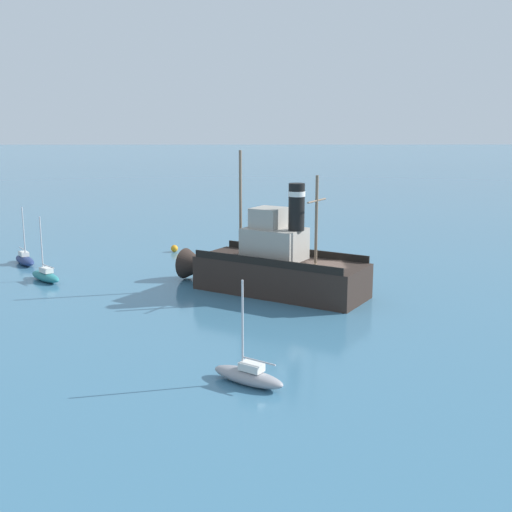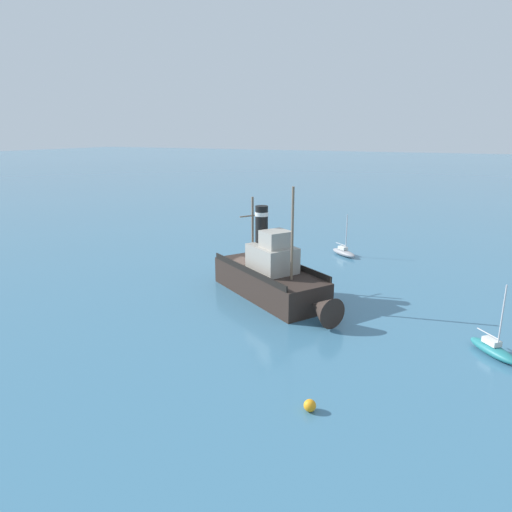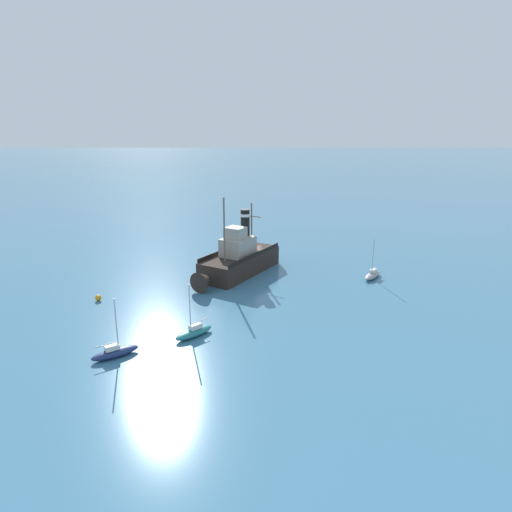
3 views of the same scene
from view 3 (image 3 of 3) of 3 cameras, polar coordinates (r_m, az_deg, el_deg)
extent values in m
plane|color=teal|center=(59.76, -0.53, -1.19)|extent=(600.00, 600.00, 0.00)
cube|color=#2D231E|center=(56.56, -1.98, -0.94)|extent=(10.08, 12.51, 2.40)
cone|color=#2D231E|center=(50.98, -6.39, -2.99)|extent=(3.27, 3.28, 2.35)
cube|color=#9E998E|center=(55.52, -2.28, 1.20)|extent=(4.66, 4.98, 2.20)
cube|color=#9E998E|center=(54.67, -2.59, 2.90)|extent=(2.92, 2.86, 1.40)
cylinder|color=black|center=(56.27, -1.36, 4.24)|extent=(1.10, 1.10, 3.20)
cylinder|color=silver|center=(56.09, -1.37, 5.14)|extent=(1.16, 1.16, 0.35)
cylinder|color=#75604C|center=(52.63, -3.99, 3.30)|extent=(0.20, 0.20, 7.50)
cylinder|color=#75604C|center=(57.68, -0.56, 3.73)|extent=(0.20, 0.20, 6.00)
cylinder|color=#75604C|center=(57.41, -0.56, 5.02)|extent=(2.27, 1.48, 0.12)
cube|color=black|center=(55.04, -0.11, 0.16)|extent=(6.13, 9.74, 0.50)
cube|color=black|center=(57.31, -3.80, 0.78)|extent=(6.13, 9.74, 0.50)
ellipsoid|color=gray|center=(56.60, 14.35, -2.35)|extent=(3.11, 3.73, 0.70)
cube|color=silver|center=(56.62, 14.46, -1.78)|extent=(1.16, 1.27, 0.36)
cylinder|color=#B7B7BC|center=(55.62, 14.42, -0.03)|extent=(0.10, 0.10, 4.20)
cylinder|color=#B7B7BC|center=(56.87, 14.63, -1.32)|extent=(1.12, 1.51, 0.08)
ellipsoid|color=#23757A|center=(40.68, -7.78, -9.48)|extent=(3.52, 3.41, 0.70)
cube|color=silver|center=(40.56, -7.58, -8.72)|extent=(1.24, 1.22, 0.36)
cylinder|color=#B7B7BC|center=(39.53, -8.27, -6.40)|extent=(0.10, 0.10, 4.20)
cylinder|color=#B7B7BC|center=(40.63, -7.15, -8.09)|extent=(1.36, 1.29, 0.08)
ellipsoid|color=navy|center=(38.75, -17.20, -11.49)|extent=(3.76, 3.04, 0.70)
cube|color=silver|center=(38.46, -17.55, -10.85)|extent=(1.27, 1.15, 0.36)
cylinder|color=#B7B7BC|center=(37.78, -17.08, -8.09)|extent=(0.10, 0.10, 4.20)
cylinder|color=#B7B7BC|center=(38.20, -18.18, -10.48)|extent=(1.53, 1.08, 0.08)
sphere|color=orange|center=(50.78, -19.12, -4.95)|extent=(0.65, 0.65, 0.65)
camera|label=1|loc=(67.25, 38.75, 7.56)|focal=45.00mm
camera|label=2|loc=(52.45, -44.12, 7.44)|focal=32.00mm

